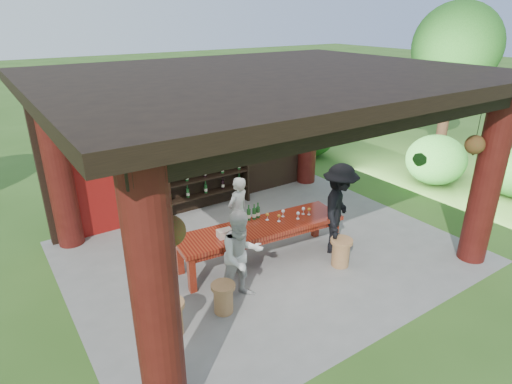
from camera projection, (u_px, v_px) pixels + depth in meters
ground at (267, 251)px, 8.53m from camera, size 90.00×90.00×0.00m
pavilion at (255, 144)px, 8.03m from camera, size 7.50×6.00×3.60m
wine_shelf at (205, 170)px, 9.98m from camera, size 2.28×0.35×2.01m
tasting_table at (261, 231)px, 7.98m from camera, size 3.30×1.15×0.75m
stool_near_left at (223, 297)px, 6.72m from camera, size 0.39×0.39×0.51m
stool_near_right at (341, 252)px, 7.97m from camera, size 0.42×0.42×0.55m
stool_far_left at (171, 317)px, 6.24m from camera, size 0.43×0.43×0.56m
host at (238, 212)px, 8.50m from camera, size 0.62×0.50×1.47m
guest_woman at (242, 256)px, 6.86m from camera, size 0.81×0.65×1.59m
guest_man at (339, 209)px, 8.21m from camera, size 1.35×1.25×1.83m
table_bottles at (254, 211)px, 8.14m from camera, size 0.28×0.11×0.31m
table_glasses at (290, 214)px, 8.22m from camera, size 0.88×0.36×0.15m
napkin_basket at (225, 233)px, 7.51m from camera, size 0.28×0.21×0.14m
shrubs at (287, 207)px, 9.12m from camera, size 15.15×8.47×1.36m
trees at (348, 59)px, 10.32m from camera, size 20.86×9.79×4.80m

